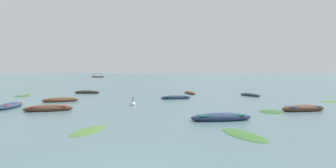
{
  "coord_description": "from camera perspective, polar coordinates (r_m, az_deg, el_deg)",
  "views": [
    {
      "loc": [
        1.1,
        -6.35,
        3.13
      ],
      "look_at": [
        1.84,
        57.8,
        0.14
      ],
      "focal_mm": 26.5,
      "sensor_mm": 36.0,
      "label": 1
    }
  ],
  "objects": [
    {
      "name": "mooring_buoy",
      "position": [
        23.82,
        -8.08,
        -4.66
      ],
      "size": [
        0.49,
        0.49,
        0.95
      ],
      "color": "silver",
      "rests_on": "ground"
    },
    {
      "name": "weed_patch_1",
      "position": [
        21.43,
        22.69,
        -5.94
      ],
      "size": [
        2.6,
        2.9,
        0.14
      ],
      "primitive_type": "ellipsoid",
      "rotation": [
        0.0,
        0.0,
        2.74
      ],
      "color": "#2D5628",
      "rests_on": "ground"
    },
    {
      "name": "weed_patch_4",
      "position": [
        13.21,
        16.99,
        -11.16
      ],
      "size": [
        2.46,
        3.45,
        0.14
      ],
      "primitive_type": "ellipsoid",
      "rotation": [
        0.0,
        0.0,
        1.95
      ],
      "color": "#38662D",
      "rests_on": "ground"
    },
    {
      "name": "ferry_0",
      "position": [
        162.8,
        -15.79,
        1.62
      ],
      "size": [
        7.5,
        3.61,
        2.54
      ],
      "color": "brown",
      "rests_on": "ground"
    },
    {
      "name": "rowboat_5",
      "position": [
        22.54,
        -25.79,
        -5.1
      ],
      "size": [
        3.95,
        2.16,
        0.61
      ],
      "color": "#4C3323",
      "rests_on": "ground"
    },
    {
      "name": "mountain_2",
      "position": [
        2079.93,
        -0.54,
        8.59
      ],
      "size": [
        1806.28,
        1806.28,
        435.61
      ],
      "primitive_type": "cone",
      "color": "slate",
      "rests_on": "ground"
    },
    {
      "name": "rowboat_9",
      "position": [
        26.04,
        -32.58,
        -4.27
      ],
      "size": [
        1.34,
        3.55,
        0.56
      ],
      "color": "navy",
      "rests_on": "ground"
    },
    {
      "name": "rowboat_0",
      "position": [
        34.76,
        18.35,
        -2.38
      ],
      "size": [
        2.42,
        3.32,
        0.49
      ],
      "color": "navy",
      "rests_on": "ground"
    },
    {
      "name": "rowboat_2",
      "position": [
        29.42,
        1.81,
        -3.12
      ],
      "size": [
        3.78,
        1.76,
        0.53
      ],
      "color": "navy",
      "rests_on": "ground"
    },
    {
      "name": "weed_patch_6",
      "position": [
        40.39,
        -29.44,
        -2.12
      ],
      "size": [
        1.75,
        2.14,
        0.14
      ],
      "primitive_type": "ellipsoid",
      "rotation": [
        0.0,
        0.0,
        1.88
      ],
      "color": "#477033",
      "rests_on": "ground"
    },
    {
      "name": "ground_plane",
      "position": [
        1506.36,
        -0.7,
        2.55
      ],
      "size": [
        6000.0,
        6000.0,
        0.0
      ],
      "primitive_type": "plane",
      "color": "slate"
    },
    {
      "name": "rowboat_4",
      "position": [
        39.02,
        -18.13,
        -1.8
      ],
      "size": [
        3.83,
        1.31,
        0.59
      ],
      "color": "#2D2826",
      "rests_on": "ground"
    },
    {
      "name": "rowboat_6",
      "position": [
        28.99,
        -23.47,
        -3.39
      ],
      "size": [
        3.81,
        2.46,
        0.58
      ],
      "color": "brown",
      "rests_on": "ground"
    },
    {
      "name": "weed_patch_3",
      "position": [
        31.85,
        33.7,
        -3.42
      ],
      "size": [
        3.3,
        2.65,
        0.14
      ],
      "primitive_type": "ellipsoid",
      "rotation": [
        0.0,
        0.0,
        0.28
      ],
      "color": "#477033",
      "rests_on": "ground"
    },
    {
      "name": "weed_patch_2",
      "position": [
        37.96,
        -30.42,
        -2.43
      ],
      "size": [
        3.35,
        3.62,
        0.14
      ],
      "primitive_type": "ellipsoid",
      "rotation": [
        0.0,
        0.0,
        2.17
      ],
      "color": "#2D5628",
      "rests_on": "ground"
    },
    {
      "name": "mountain_1",
      "position": [
        2317.68,
        -28.23,
        4.65
      ],
      "size": [
        752.71,
        752.71,
        191.79
      ],
      "primitive_type": "cone",
      "color": "slate",
      "rests_on": "ground"
    },
    {
      "name": "rowboat_10",
      "position": [
        36.68,
        5.03,
        -2.01
      ],
      "size": [
        1.87,
        4.02,
        0.45
      ],
      "color": "#4C3323",
      "rests_on": "ground"
    },
    {
      "name": "weed_patch_0",
      "position": [
        14.18,
        -17.61,
        -10.22
      ],
      "size": [
        2.07,
        3.07,
        0.14
      ],
      "primitive_type": "ellipsoid",
      "rotation": [
        0.0,
        0.0,
        1.24
      ],
      "color": "#477033",
      "rests_on": "ground"
    },
    {
      "name": "rowboat_7",
      "position": [
        16.74,
        12.11,
        -7.52
      ],
      "size": [
        4.22,
        1.65,
        0.6
      ],
      "color": "navy",
      "rests_on": "ground"
    },
    {
      "name": "rowboat_3",
      "position": [
        23.06,
        28.66,
        -4.96
      ],
      "size": [
        3.98,
        1.8,
        0.64
      ],
      "color": "#4C3323",
      "rests_on": "ground"
    }
  ]
}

